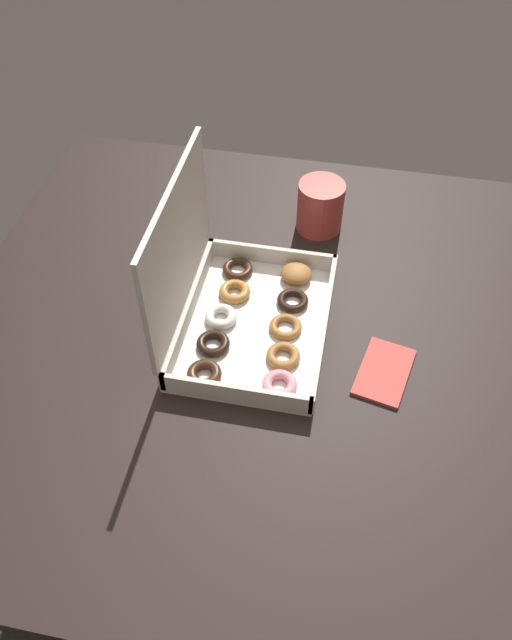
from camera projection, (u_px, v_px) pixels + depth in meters
ground_plane at (255, 518)px, 1.53m from camera, size 8.00×8.00×0.00m
dining_table at (254, 367)px, 1.07m from camera, size 0.97×0.99×0.71m
donut_box at (232, 299)px, 0.97m from camera, size 0.30×0.23×0.26m
coffee_mug at (320, 206)px, 1.13m from camera, size 0.08×0.08×0.09m
paper_napkin at (384, 372)px, 0.94m from camera, size 0.13×0.09×0.01m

